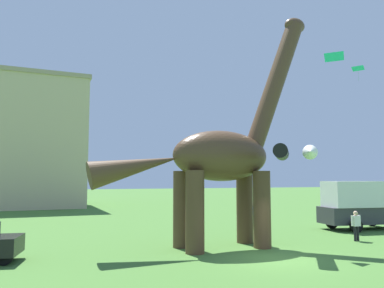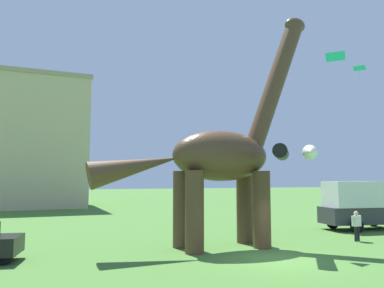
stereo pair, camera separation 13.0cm
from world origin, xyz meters
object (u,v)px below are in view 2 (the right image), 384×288
object	(u,v)px
dinosaur_sculpture	(220,156)
parked_box_truck	(362,204)
person_strolling_adult	(253,213)
kite_far_right	(335,56)
kite_near_high	(359,68)
person_photographer	(356,223)
kite_trailing	(287,152)

from	to	relation	value
dinosaur_sculpture	parked_box_truck	bearing A→B (deg)	3.34
person_strolling_adult	kite_far_right	world-z (taller)	kite_far_right
person_strolling_adult	kite_near_high	world-z (taller)	kite_near_high
person_strolling_adult	person_photographer	size ratio (longest dim) A/B	1.10
person_photographer	kite_far_right	distance (m)	17.67
parked_box_truck	person_strolling_adult	world-z (taller)	parked_box_truck
kite_far_right	kite_trailing	size ratio (longest dim) A/B	0.79
parked_box_truck	kite_far_right	distance (m)	14.03
person_photographer	kite_far_right	world-z (taller)	kite_far_right
person_photographer	kite_far_right	xyz separation A→B (m)	(7.66, 9.11, 13.06)
parked_box_truck	kite_trailing	bearing A→B (deg)	-142.66
person_strolling_adult	kite_trailing	distance (m)	9.22
kite_trailing	parked_box_truck	bearing A→B (deg)	27.26
dinosaur_sculpture	kite_near_high	world-z (taller)	kite_near_high
dinosaur_sculpture	kite_far_right	distance (m)	19.79
kite_far_right	kite_near_high	distance (m)	5.81
kite_far_right	person_strolling_adult	bearing A→B (deg)	-165.76
person_strolling_adult	parked_box_truck	bearing A→B (deg)	-169.46
kite_near_high	parked_box_truck	bearing A→B (deg)	-137.95
dinosaur_sculpture	kite_near_high	size ratio (longest dim) A/B	8.83
dinosaur_sculpture	person_strolling_adult	size ratio (longest dim) A/B	7.03
parked_box_truck	person_photographer	size ratio (longest dim) A/B	3.66
person_photographer	kite_far_right	bearing A→B (deg)	-135.29
person_photographer	kite_near_high	distance (m)	21.83
person_strolling_adult	person_photographer	xyz separation A→B (m)	(2.45, -6.54, -0.10)
kite_trailing	kite_far_right	bearing A→B (deg)	38.72
parked_box_truck	kite_far_right	bearing A→B (deg)	67.82
parked_box_truck	person_photographer	world-z (taller)	parked_box_truck
dinosaur_sculpture	kite_trailing	size ratio (longest dim) A/B	5.11
parked_box_truck	person_photographer	xyz separation A→B (m)	(-4.14, -3.53, -0.67)
kite_trailing	person_strolling_adult	bearing A→B (deg)	69.19
person_strolling_adult	kite_far_right	bearing A→B (deg)	-130.66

